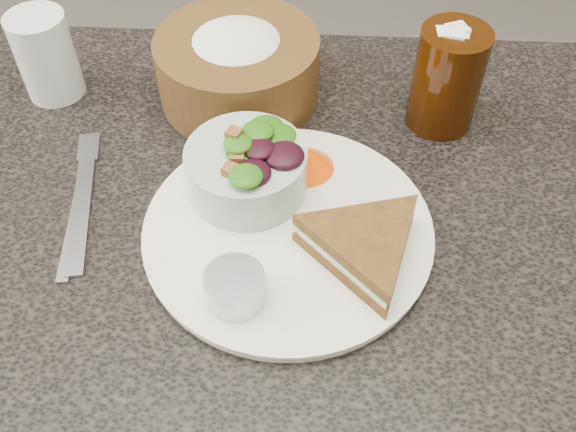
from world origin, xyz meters
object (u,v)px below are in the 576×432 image
(salad_bowl, at_px, (246,164))
(water_glass, at_px, (46,56))
(sandwich, at_px, (365,246))
(dressing_ramekin, at_px, (235,288))
(dining_table, at_px, (252,385))
(dinner_plate, at_px, (288,231))
(cola_glass, at_px, (448,75))
(bread_basket, at_px, (237,58))

(salad_bowl, xyz_separation_m, water_glass, (-0.26, 0.17, 0.00))
(sandwich, bearing_deg, dressing_ramekin, -111.13)
(sandwich, relative_size, salad_bowl, 1.16)
(salad_bowl, bearing_deg, dining_table, -100.99)
(dinner_plate, bearing_deg, sandwich, -24.98)
(salad_bowl, xyz_separation_m, cola_glass, (0.22, 0.14, 0.02))
(bread_basket, bearing_deg, salad_bowl, -80.97)
(dinner_plate, xyz_separation_m, dressing_ramekin, (-0.04, -0.09, 0.02))
(dining_table, relative_size, cola_glass, 7.42)
(dressing_ramekin, bearing_deg, bread_basket, 95.51)
(dressing_ramekin, distance_m, cola_glass, 0.35)
(cola_glass, bearing_deg, dinner_plate, -132.29)
(cola_glass, xyz_separation_m, water_glass, (-0.48, 0.03, -0.01))
(dressing_ramekin, height_order, bread_basket, bread_basket)
(dinner_plate, bearing_deg, water_glass, 144.49)
(dining_table, distance_m, dressing_ramekin, 0.42)
(dining_table, height_order, salad_bowl, salad_bowl)
(bread_basket, xyz_separation_m, water_glass, (-0.23, -0.00, -0.00))
(dining_table, distance_m, cola_glass, 0.53)
(sandwich, distance_m, cola_glass, 0.25)
(dinner_plate, height_order, salad_bowl, salad_bowl)
(dining_table, distance_m, salad_bowl, 0.43)
(dinner_plate, distance_m, bread_basket, 0.24)
(sandwich, xyz_separation_m, dressing_ramekin, (-0.12, -0.05, -0.00))
(dressing_ramekin, bearing_deg, sandwich, 23.96)
(dining_table, relative_size, sandwich, 6.84)
(cola_glass, bearing_deg, bread_basket, 172.20)
(dinner_plate, bearing_deg, dining_table, 169.58)
(sandwich, height_order, bread_basket, bread_basket)
(dinner_plate, height_order, water_glass, water_glass)
(dressing_ramekin, relative_size, water_glass, 0.53)
(water_glass, bearing_deg, dining_table, -39.64)
(sandwich, bearing_deg, water_glass, -168.69)
(bread_basket, bearing_deg, sandwich, -59.94)
(dining_table, distance_m, water_glass, 0.54)
(dining_table, relative_size, salad_bowl, 7.91)
(dining_table, height_order, water_glass, water_glass)
(sandwich, bearing_deg, dining_table, -154.29)
(salad_bowl, bearing_deg, bread_basket, 99.03)
(sandwich, relative_size, water_glass, 1.37)
(bread_basket, distance_m, cola_glass, 0.25)
(sandwich, relative_size, bread_basket, 0.75)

